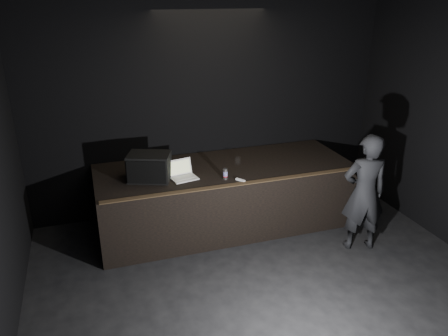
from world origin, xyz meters
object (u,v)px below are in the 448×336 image
(stage_riser, at_px, (225,195))
(laptop, at_px, (182,173))
(stage_monitor, at_px, (149,167))
(person, at_px, (364,193))
(beer_can, at_px, (225,174))

(stage_riser, height_order, laptop, laptop)
(stage_monitor, height_order, person, person)
(laptop, relative_size, beer_can, 2.57)
(beer_can, distance_m, person, 2.00)
(stage_monitor, xyz_separation_m, laptop, (0.47, -0.07, -0.13))
(laptop, bearing_deg, beer_can, -34.84)
(stage_monitor, height_order, beer_can, stage_monitor)
(stage_monitor, xyz_separation_m, beer_can, (1.05, -0.33, -0.12))
(laptop, bearing_deg, stage_monitor, 160.83)
(stage_riser, distance_m, person, 2.14)
(stage_riser, height_order, beer_can, beer_can)
(stage_riser, distance_m, laptop, 0.95)
(person, bearing_deg, laptop, -11.90)
(stage_monitor, distance_m, person, 3.10)
(stage_monitor, relative_size, laptop, 1.67)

